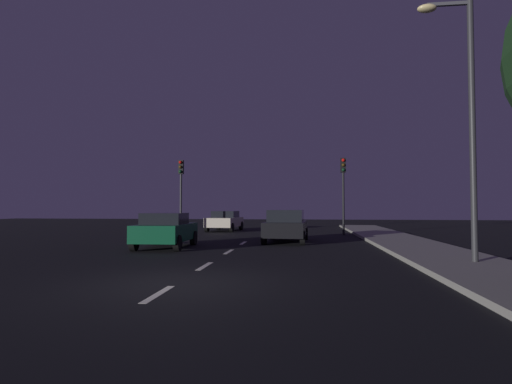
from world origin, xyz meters
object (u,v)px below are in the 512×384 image
at_px(car_adjacent_lane, 166,230).
at_px(street_lamp_right, 464,107).
at_px(traffic_signal_left, 181,182).
at_px(traffic_signal_right, 343,181).
at_px(car_stopped_ahead, 286,226).
at_px(car_oncoming_far, 225,221).

xyz_separation_m(car_adjacent_lane, street_lamp_right, (10.50, -4.12, 3.90)).
relative_size(traffic_signal_left, traffic_signal_right, 1.00).
height_order(traffic_signal_right, car_adjacent_lane, traffic_signal_right).
relative_size(car_stopped_ahead, car_oncoming_far, 1.07).
xyz_separation_m(traffic_signal_left, car_stopped_ahead, (7.04, -5.37, -2.55)).
relative_size(car_oncoming_far, street_lamp_right, 0.51).
bearing_deg(car_oncoming_far, traffic_signal_right, -22.42).
distance_m(car_oncoming_far, street_lamp_right, 19.71).
bearing_deg(car_adjacent_lane, traffic_signal_left, 103.45).
distance_m(car_stopped_ahead, street_lamp_right, 10.18).
bearing_deg(car_adjacent_lane, street_lamp_right, -21.43).
xyz_separation_m(car_adjacent_lane, car_oncoming_far, (0.14, 12.18, -0.02)).
bearing_deg(car_oncoming_far, car_stopped_ahead, -61.17).
bearing_deg(traffic_signal_left, car_adjacent_lane, -76.55).
height_order(car_stopped_ahead, street_lamp_right, street_lamp_right).
distance_m(traffic_signal_left, street_lamp_right, 18.13).
height_order(car_adjacent_lane, street_lamp_right, street_lamp_right).
distance_m(car_stopped_ahead, car_adjacent_lane, 6.03).
xyz_separation_m(car_stopped_ahead, street_lamp_right, (5.57, -7.59, 3.86)).
xyz_separation_m(traffic_signal_right, street_lamp_right, (2.26, -12.96, 1.31)).
distance_m(traffic_signal_left, car_stopped_ahead, 9.21).
bearing_deg(car_stopped_ahead, car_oncoming_far, 118.83).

